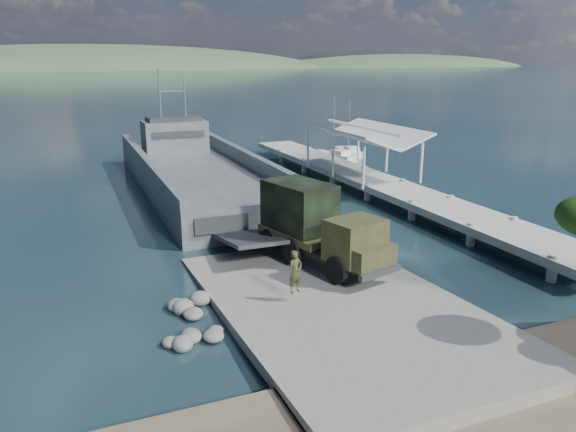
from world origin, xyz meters
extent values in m
plane|color=#172E37|center=(0.00, 0.00, 0.00)|extent=(1400.00, 1400.00, 0.00)
cube|color=slate|center=(0.00, -1.00, 0.25)|extent=(10.00, 18.00, 0.50)
cube|color=#ACADA3|center=(13.00, 18.00, 1.00)|extent=(4.00, 44.00, 0.50)
cube|color=#40494B|center=(0.15, 24.69, 0.45)|extent=(9.51, 30.43, 2.53)
cube|color=#40494B|center=(-4.09, 24.75, 2.32)|extent=(1.03, 30.31, 1.31)
cube|color=#40494B|center=(4.40, 24.63, 2.32)|extent=(1.03, 30.31, 1.31)
cube|color=#40494B|center=(-0.05, 9.64, 1.01)|extent=(9.10, 0.53, 2.63)
cube|color=#40494B|center=(0.29, 34.79, 3.23)|extent=(6.12, 4.12, 3.03)
cube|color=#2B2E30|center=(0.29, 34.79, 4.95)|extent=(5.10, 3.30, 0.40)
cylinder|color=#95989A|center=(-0.92, 34.81, 7.27)|extent=(0.16, 0.16, 5.05)
cylinder|color=#95989A|center=(1.51, 34.77, 6.77)|extent=(0.16, 0.16, 4.04)
cylinder|color=black|center=(0.90, 0.87, 1.16)|extent=(0.76, 1.39, 1.32)
cylinder|color=black|center=(3.16, 1.44, 1.16)|extent=(0.76, 1.39, 1.32)
cylinder|color=black|center=(0.06, 4.22, 1.16)|extent=(0.76, 1.39, 1.32)
cylinder|color=black|center=(2.32, 4.78, 1.16)|extent=(0.76, 1.39, 1.32)
cylinder|color=black|center=(-0.43, 6.19, 1.16)|extent=(0.76, 1.39, 1.32)
cylinder|color=black|center=(1.83, 6.75, 1.16)|extent=(0.76, 1.39, 1.32)
cube|color=black|center=(1.34, 3.91, 1.31)|extent=(4.04, 8.02, 0.25)
cube|color=#22321B|center=(2.00, 1.25, 2.38)|extent=(2.95, 2.58, 2.03)
cube|color=#22321B|center=(2.30, 0.07, 1.87)|extent=(2.49, 1.45, 1.01)
cube|color=#22321B|center=(1.00, 5.29, 1.67)|extent=(3.59, 5.14, 0.36)
cube|color=black|center=(0.95, 5.48, 3.14)|extent=(3.30, 4.33, 2.54)
cube|color=#2B2E30|center=(2.42, -0.42, 1.26)|extent=(2.52, 0.86, 0.30)
imported|color=#22321B|center=(-1.72, -0.17, 1.45)|extent=(0.80, 0.65, 1.91)
cube|color=silver|center=(20.02, 34.93, 0.24)|extent=(2.04, 5.41, 0.87)
cube|color=silver|center=(19.93, 33.97, 0.82)|extent=(1.49, 1.66, 0.58)
cylinder|color=#95989A|center=(20.02, 34.93, 3.37)|extent=(0.10, 0.10, 5.77)
cube|color=silver|center=(17.05, 32.90, 0.26)|extent=(3.42, 6.06, 0.95)
cube|color=silver|center=(17.38, 31.89, 0.90)|extent=(1.94, 2.07, 0.64)
cylinder|color=#95989A|center=(17.05, 32.90, 3.71)|extent=(0.11, 0.11, 6.35)
camera|label=1|loc=(-10.74, -20.98, 10.79)|focal=35.00mm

